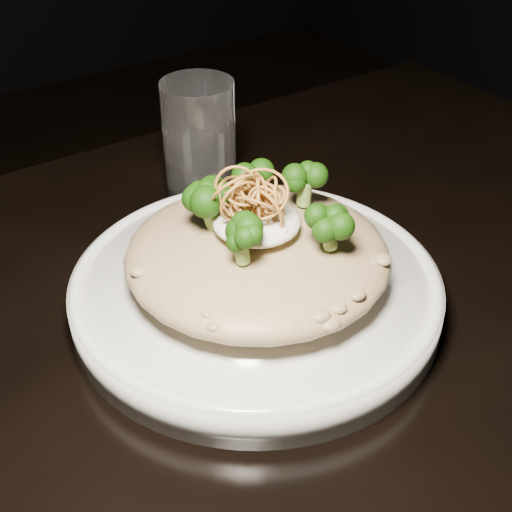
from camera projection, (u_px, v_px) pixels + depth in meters
The scene contains 7 objects.
table at pixel (277, 397), 0.65m from camera, with size 1.10×0.80×0.75m.
plate at pixel (256, 292), 0.62m from camera, with size 0.32×0.32×0.03m, color white.
risotto at pixel (257, 254), 0.59m from camera, with size 0.22×0.22×0.05m, color brown.
broccoli at pixel (264, 203), 0.57m from camera, with size 0.14×0.14×0.05m, color black, non-canonical shape.
cheese at pixel (257, 222), 0.57m from camera, with size 0.07×0.07×0.02m, color white.
shallots at pixel (254, 191), 0.55m from camera, with size 0.06×0.06×0.04m, color brown, non-canonical shape.
drinking_glass at pixel (200, 143), 0.74m from camera, with size 0.08×0.08×0.13m, color white.
Camera 1 is at (-0.28, -0.36, 1.15)m, focal length 50.00 mm.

